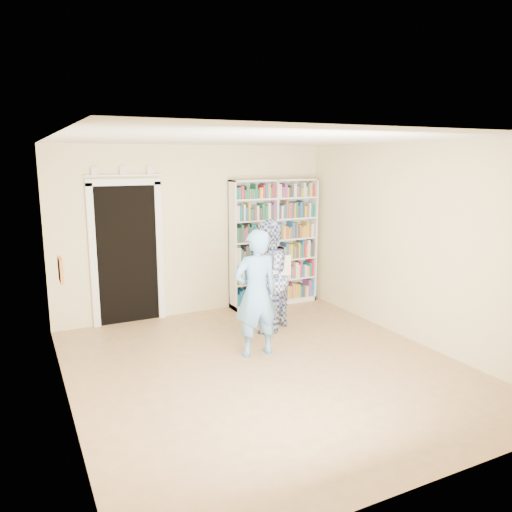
% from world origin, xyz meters
% --- Properties ---
extents(floor, '(5.00, 5.00, 0.00)m').
position_xyz_m(floor, '(0.00, 0.00, 0.00)').
color(floor, '#99744A').
rests_on(floor, ground).
extents(ceiling, '(5.00, 5.00, 0.00)m').
position_xyz_m(ceiling, '(0.00, 0.00, 2.70)').
color(ceiling, white).
rests_on(ceiling, wall_back).
extents(wall_back, '(4.50, 0.00, 4.50)m').
position_xyz_m(wall_back, '(0.00, 2.50, 1.35)').
color(wall_back, '#F5E4A9').
rests_on(wall_back, floor).
extents(wall_left, '(0.00, 5.00, 5.00)m').
position_xyz_m(wall_left, '(-2.25, 0.00, 1.35)').
color(wall_left, '#F5E4A9').
rests_on(wall_left, floor).
extents(wall_right, '(0.00, 5.00, 5.00)m').
position_xyz_m(wall_right, '(2.25, 0.00, 1.35)').
color(wall_right, '#F5E4A9').
rests_on(wall_right, floor).
extents(bookshelf, '(1.56, 0.29, 2.15)m').
position_xyz_m(bookshelf, '(1.35, 2.34, 1.09)').
color(bookshelf, white).
rests_on(bookshelf, floor).
extents(doorway, '(1.10, 0.08, 2.43)m').
position_xyz_m(doorway, '(-1.10, 2.48, 1.18)').
color(doorway, black).
rests_on(doorway, floor).
extents(wall_art, '(0.03, 0.25, 0.25)m').
position_xyz_m(wall_art, '(-2.23, 0.20, 1.40)').
color(wall_art, brown).
rests_on(wall_art, wall_left).
extents(man_blue, '(0.60, 0.40, 1.63)m').
position_xyz_m(man_blue, '(0.07, 0.43, 0.82)').
color(man_blue, '#67A9E6').
rests_on(man_blue, floor).
extents(man_plaid, '(1.02, 0.98, 1.65)m').
position_xyz_m(man_plaid, '(0.62, 1.19, 0.82)').
color(man_plaid, navy).
rests_on(man_plaid, floor).
extents(paper_sheet, '(0.21, 0.01, 0.29)m').
position_xyz_m(paper_sheet, '(0.80, 1.01, 0.99)').
color(paper_sheet, white).
rests_on(paper_sheet, man_plaid).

